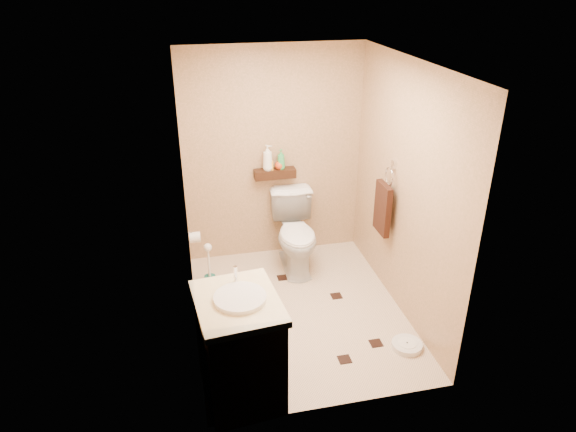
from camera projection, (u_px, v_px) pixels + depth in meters
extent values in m
plane|color=beige|center=(299.00, 311.00, 5.10)|extent=(2.50, 2.50, 0.00)
cube|color=tan|center=(273.00, 156.00, 5.67)|extent=(2.00, 0.04, 2.40)
cube|color=tan|center=(344.00, 275.00, 3.48)|extent=(2.00, 0.04, 2.40)
cube|color=tan|center=(186.00, 211.00, 4.38)|extent=(0.04, 2.50, 2.40)
cube|color=tan|center=(404.00, 192.00, 4.77)|extent=(0.04, 2.50, 2.40)
cube|color=white|center=(302.00, 63.00, 4.05)|extent=(2.00, 2.50, 0.02)
cube|color=#341C0E|center=(275.00, 174.00, 5.68)|extent=(0.46, 0.14, 0.10)
cube|color=black|center=(271.00, 330.00, 4.82)|extent=(0.11, 0.11, 0.01)
cube|color=black|center=(336.00, 296.00, 5.33)|extent=(0.11, 0.11, 0.01)
cube|color=black|center=(345.00, 359.00, 4.47)|extent=(0.11, 0.11, 0.01)
cube|color=black|center=(244.00, 292.00, 5.40)|extent=(0.11, 0.11, 0.01)
cube|color=black|center=(376.00, 343.00, 4.66)|extent=(0.11, 0.11, 0.01)
cube|color=black|center=(282.00, 278.00, 5.64)|extent=(0.11, 0.11, 0.01)
imported|color=white|center=(296.00, 233.00, 5.68)|extent=(0.51, 0.85, 0.85)
cube|color=brown|center=(240.00, 351.00, 3.95)|extent=(0.63, 0.74, 0.84)
cube|color=#F4E6B0|center=(237.00, 303.00, 3.75)|extent=(0.68, 0.79, 0.05)
cylinder|color=white|center=(240.00, 299.00, 3.74)|extent=(0.39, 0.39, 0.05)
cylinder|color=silver|center=(236.00, 274.00, 3.92)|extent=(0.03, 0.03, 0.13)
cylinder|color=silver|center=(407.00, 345.00, 4.60)|extent=(0.28, 0.28, 0.05)
cylinder|color=white|center=(407.00, 343.00, 4.59)|extent=(0.16, 0.16, 0.01)
cylinder|color=#165B52|center=(210.00, 281.00, 5.46)|extent=(0.12, 0.12, 0.13)
cylinder|color=silver|center=(209.00, 262.00, 5.36)|extent=(0.02, 0.02, 0.37)
sphere|color=silver|center=(208.00, 247.00, 5.28)|extent=(0.09, 0.09, 0.09)
cube|color=silver|center=(394.00, 164.00, 4.91)|extent=(0.03, 0.06, 0.08)
torus|color=silver|center=(389.00, 176.00, 4.95)|extent=(0.02, 0.19, 0.19)
cube|color=#361A10|center=(383.00, 209.00, 5.09)|extent=(0.06, 0.30, 0.52)
cylinder|color=silver|center=(195.00, 237.00, 5.23)|extent=(0.11, 0.11, 0.11)
cylinder|color=silver|center=(190.00, 232.00, 5.19)|extent=(0.04, 0.02, 0.02)
imported|color=white|center=(268.00, 158.00, 5.58)|extent=(0.15, 0.15, 0.28)
imported|color=gold|center=(270.00, 163.00, 5.62)|extent=(0.08, 0.07, 0.15)
imported|color=#CF4118|center=(279.00, 163.00, 5.64)|extent=(0.14, 0.14, 0.13)
imported|color=green|center=(281.00, 159.00, 5.62)|extent=(0.12, 0.12, 0.22)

